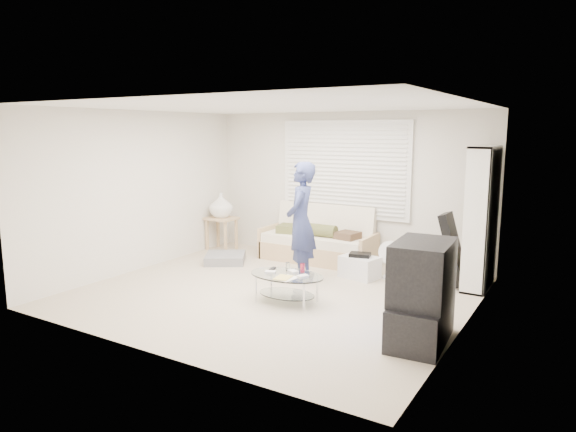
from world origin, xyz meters
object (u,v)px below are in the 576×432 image
Objects in this scene: futon_sofa at (318,243)px; coffee_table at (287,280)px; tv_unit at (421,294)px; bookshelf at (481,218)px.

coffee_table is (0.66, -2.11, -0.01)m from futon_sofa.
coffee_table is (-1.84, 0.35, -0.22)m from tv_unit.
bookshelf is at bearing 44.55° from coffee_table.
bookshelf is at bearing 86.87° from tv_unit.
tv_unit is at bearing -44.59° from futon_sofa.
tv_unit is (-0.13, -2.29, -0.47)m from bookshelf.
tv_unit is 1.89m from coffee_table.
bookshelf is 1.93× the size of coffee_table.
coffee_table is at bearing 169.16° from tv_unit.
bookshelf reaches higher than tv_unit.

